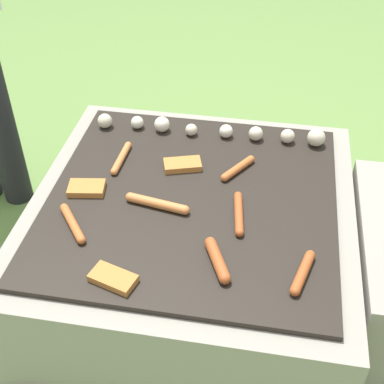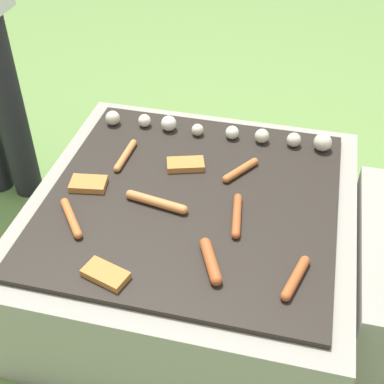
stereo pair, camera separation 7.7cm
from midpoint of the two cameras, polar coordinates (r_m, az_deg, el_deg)
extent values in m
plane|color=#608442|center=(1.85, 1.21, -9.68)|extent=(14.00, 14.00, 0.00)
cube|color=gray|center=(1.72, 1.30, -5.71)|extent=(0.96, 0.96, 0.37)
cube|color=black|center=(1.58, 1.40, -0.83)|extent=(0.84, 0.84, 0.02)
cylinder|color=black|center=(2.09, -17.81, 8.15)|extent=(0.11, 0.11, 0.74)
cylinder|color=#A34C23|center=(1.51, 6.28, -2.54)|extent=(0.04, 0.16, 0.02)
sphere|color=#A34C23|center=(1.45, 6.22, -4.59)|extent=(0.02, 0.02, 0.02)
sphere|color=#A34C23|center=(1.56, 6.34, -0.63)|extent=(0.02, 0.02, 0.02)
cylinder|color=#C6753D|center=(1.54, -2.39, -1.10)|extent=(0.17, 0.06, 0.03)
sphere|color=#C6753D|center=(1.57, -5.19, -0.29)|extent=(0.03, 0.03, 0.03)
sphere|color=#C6753D|center=(1.51, 0.53, -1.94)|extent=(0.03, 0.03, 0.03)
cylinder|color=#B7602D|center=(1.67, 6.54, 2.31)|extent=(0.09, 0.12, 0.02)
sphere|color=#B7602D|center=(1.71, 7.98, 3.21)|extent=(0.02, 0.02, 0.02)
sphere|color=#B7602D|center=(1.63, 5.02, 1.36)|extent=(0.02, 0.02, 0.02)
cylinder|color=#B7602D|center=(1.52, -11.35, -2.76)|extent=(0.11, 0.13, 0.02)
sphere|color=#B7602D|center=(1.47, -10.58, -4.55)|extent=(0.02, 0.02, 0.02)
sphere|color=#B7602D|center=(1.58, -12.07, -1.09)|extent=(0.02, 0.02, 0.02)
cylinder|color=#A34C23|center=(1.37, 12.61, -8.97)|extent=(0.06, 0.13, 0.03)
sphere|color=#A34C23|center=(1.33, 11.65, -10.87)|extent=(0.03, 0.03, 0.03)
sphere|color=#A34C23|center=(1.41, 13.50, -7.18)|extent=(0.03, 0.03, 0.03)
cylinder|color=#C6753D|center=(1.73, -5.84, 3.89)|extent=(0.03, 0.15, 0.02)
sphere|color=#C6753D|center=(1.78, -5.01, 5.24)|extent=(0.02, 0.02, 0.02)
sphere|color=#C6753D|center=(1.67, -6.71, 2.45)|extent=(0.02, 0.02, 0.02)
cylinder|color=#A34C23|center=(1.38, 3.62, -7.40)|extent=(0.08, 0.13, 0.03)
sphere|color=#A34C23|center=(1.42, 3.00, -5.54)|extent=(0.03, 0.03, 0.03)
sphere|color=#A34C23|center=(1.34, 4.29, -9.37)|extent=(0.03, 0.03, 0.03)
cube|color=#B27033|center=(1.36, -7.59, -8.73)|extent=(0.13, 0.09, 0.02)
cube|color=#B27033|center=(1.63, -9.66, 0.84)|extent=(0.12, 0.09, 0.02)
cube|color=#B27033|center=(1.68, 0.62, 2.94)|extent=(0.13, 0.10, 0.02)
sphere|color=beige|center=(1.89, -7.29, 7.82)|extent=(0.05, 0.05, 0.05)
sphere|color=silver|center=(1.87, -3.90, 7.59)|extent=(0.04, 0.04, 0.04)
sphere|color=silver|center=(1.85, -1.29, 7.31)|extent=(0.05, 0.05, 0.05)
sphere|color=beige|center=(1.82, 1.82, 6.63)|extent=(0.04, 0.04, 0.04)
sphere|color=silver|center=(1.81, 5.53, 6.32)|extent=(0.05, 0.05, 0.05)
sphere|color=beige|center=(1.81, 8.69, 5.90)|extent=(0.05, 0.05, 0.05)
sphere|color=beige|center=(1.81, 12.02, 5.45)|extent=(0.05, 0.05, 0.05)
sphere|color=beige|center=(1.81, 14.97, 5.13)|extent=(0.06, 0.06, 0.06)
camera|label=1|loc=(0.04, -88.58, 1.20)|focal=50.00mm
camera|label=2|loc=(0.04, 91.42, -1.20)|focal=50.00mm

